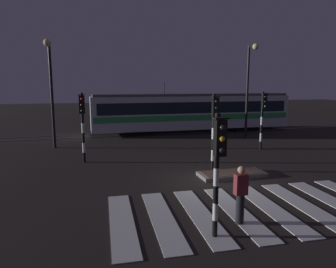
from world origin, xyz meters
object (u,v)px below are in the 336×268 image
traffic_light_kerb_mid_left (218,158)px  traffic_light_corner_far_right (263,112)px  street_lamp_trackside_right (250,79)px  tram (193,111)px  traffic_light_corner_far_left (82,117)px  traffic_light_median_centre (214,121)px  street_lamp_trackside_left (51,80)px  pedestrian_waiting_at_kerb (241,195)px

traffic_light_kerb_mid_left → traffic_light_corner_far_right: bearing=52.2°
street_lamp_trackside_right → tram: 5.61m
traffic_light_kerb_mid_left → traffic_light_corner_far_left: (-3.26, 9.07, 0.21)m
traffic_light_median_centre → tram: (3.36, 11.87, -0.60)m
traffic_light_kerb_mid_left → traffic_light_corner_far_left: 9.64m
traffic_light_corner_far_left → tram: 12.42m
traffic_light_corner_far_right → street_lamp_trackside_right: 4.79m
traffic_light_median_centre → traffic_light_corner_far_right: traffic_light_corner_far_right is taller
traffic_light_kerb_mid_left → traffic_light_corner_far_left: bearing=109.8°
traffic_light_corner_far_right → tram: (-1.54, 8.11, -0.61)m
traffic_light_kerb_mid_left → street_lamp_trackside_left: 14.27m
street_lamp_trackside_left → traffic_light_median_centre: bearing=-45.1°
traffic_light_kerb_mid_left → traffic_light_corner_far_left: traffic_light_corner_far_left is taller
street_lamp_trackside_right → tram: street_lamp_trackside_right is taller
traffic_light_median_centre → pedestrian_waiting_at_kerb: size_ratio=2.09×
traffic_light_corner_far_left → tram: size_ratio=0.21×
street_lamp_trackside_left → traffic_light_kerb_mid_left: bearing=-69.1°
traffic_light_median_centre → traffic_light_kerb_mid_left: (-2.44, -5.68, -0.19)m
traffic_light_median_centre → street_lamp_trackside_left: 10.76m
traffic_light_median_centre → traffic_light_corner_far_left: bearing=149.3°
traffic_light_median_centre → traffic_light_corner_far_left: 6.62m
traffic_light_median_centre → pedestrian_waiting_at_kerb: traffic_light_median_centre is taller
traffic_light_corner_far_right → traffic_light_kerb_mid_left: bearing=-127.8°
traffic_light_corner_far_left → tram: tram is taller
traffic_light_corner_far_right → pedestrian_waiting_at_kerb: size_ratio=2.09×
street_lamp_trackside_right → street_lamp_trackside_left: bearing=-178.5°
traffic_light_median_centre → street_lamp_trackside_left: (-7.48, 7.51, 1.88)m
traffic_light_corner_far_right → traffic_light_median_centre: bearing=-142.5°
street_lamp_trackside_right → tram: bearing=126.4°
street_lamp_trackside_left → street_lamp_trackside_right: size_ratio=0.96×
traffic_light_kerb_mid_left → street_lamp_trackside_left: street_lamp_trackside_left is taller
traffic_light_corner_far_right → traffic_light_corner_far_left: bearing=-178.0°
street_lamp_trackside_left → street_lamp_trackside_right: bearing=1.5°
traffic_light_corner_far_left → traffic_light_corner_far_right: bearing=2.0°
traffic_light_corner_far_left → street_lamp_trackside_right: 12.96m
traffic_light_median_centre → street_lamp_trackside_right: 10.28m
traffic_light_kerb_mid_left → tram: size_ratio=0.19×
tram → traffic_light_median_centre: bearing=-105.8°
street_lamp_trackside_right → pedestrian_waiting_at_kerb: size_ratio=4.01×
traffic_light_corner_far_right → pedestrian_waiting_at_kerb: 10.96m
street_lamp_trackside_right → tram: size_ratio=0.40×
pedestrian_waiting_at_kerb → street_lamp_trackside_right: bearing=59.2°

